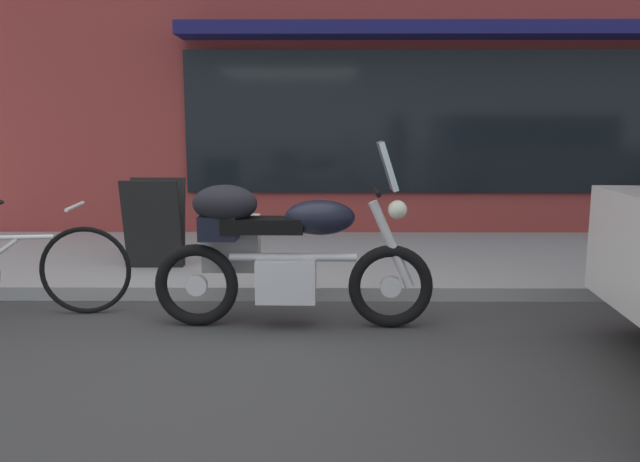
{
  "coord_description": "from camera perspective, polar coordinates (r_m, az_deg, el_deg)",
  "views": [
    {
      "loc": [
        0.66,
        -3.79,
        1.49
      ],
      "look_at": [
        0.63,
        0.92,
        0.7
      ],
      "focal_mm": 34.74,
      "sensor_mm": 36.0,
      "label": 1
    }
  ],
  "objects": [
    {
      "name": "ground_plane",
      "position": [
        4.12,
        -9.04,
        -11.8
      ],
      "size": [
        80.0,
        80.0,
        0.0
      ],
      "primitive_type": "plane",
      "color": "#383838"
    },
    {
      "name": "touring_motorcycle",
      "position": [
        4.65,
        -4.11,
        -1.53
      ],
      "size": [
        2.09,
        0.69,
        1.39
      ],
      "color": "black",
      "rests_on": "ground_plane"
    },
    {
      "name": "sandwich_board_sign",
      "position": [
        6.3,
        -14.98,
        0.71
      ],
      "size": [
        0.55,
        0.4,
        0.87
      ],
      "color": "black",
      "rests_on": "sidewalk_curb"
    },
    {
      "name": "parked_bicycle",
      "position": [
        5.46,
        -26.0,
        -3.12
      ],
      "size": [
        1.72,
        0.48,
        0.95
      ],
      "color": "black",
      "rests_on": "ground_plane"
    }
  ]
}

